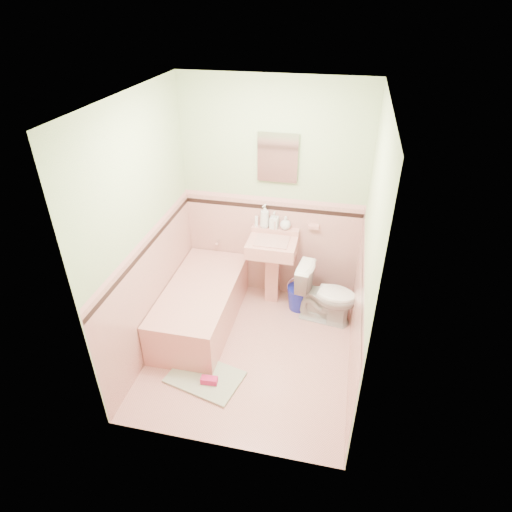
% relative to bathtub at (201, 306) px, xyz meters
% --- Properties ---
extents(floor, '(2.20, 2.20, 0.00)m').
position_rel_bathtub_xyz_m(floor, '(0.63, -0.33, -0.23)').
color(floor, '#D9978E').
rests_on(floor, ground).
extents(ceiling, '(2.20, 2.20, 0.00)m').
position_rel_bathtub_xyz_m(ceiling, '(0.63, -0.33, 2.27)').
color(ceiling, white).
rests_on(ceiling, ground).
extents(wall_back, '(2.50, 0.00, 2.50)m').
position_rel_bathtub_xyz_m(wall_back, '(0.63, 0.77, 1.02)').
color(wall_back, beige).
rests_on(wall_back, ground).
extents(wall_front, '(2.50, 0.00, 2.50)m').
position_rel_bathtub_xyz_m(wall_front, '(0.63, -1.43, 1.02)').
color(wall_front, beige).
rests_on(wall_front, ground).
extents(wall_left, '(0.00, 2.50, 2.50)m').
position_rel_bathtub_xyz_m(wall_left, '(-0.37, -0.33, 1.02)').
color(wall_left, beige).
rests_on(wall_left, ground).
extents(wall_right, '(0.00, 2.50, 2.50)m').
position_rel_bathtub_xyz_m(wall_right, '(1.63, -0.33, 1.02)').
color(wall_right, beige).
rests_on(wall_right, ground).
extents(wainscot_back, '(2.00, 0.00, 2.00)m').
position_rel_bathtub_xyz_m(wainscot_back, '(0.63, 0.76, 0.38)').
color(wainscot_back, '#DB9C93').
rests_on(wainscot_back, ground).
extents(wainscot_front, '(2.00, 0.00, 2.00)m').
position_rel_bathtub_xyz_m(wainscot_front, '(0.63, -1.42, 0.38)').
color(wainscot_front, '#DB9C93').
rests_on(wainscot_front, ground).
extents(wainscot_left, '(0.00, 2.20, 2.20)m').
position_rel_bathtub_xyz_m(wainscot_left, '(-0.36, -0.33, 0.38)').
color(wainscot_left, '#DB9C93').
rests_on(wainscot_left, ground).
extents(wainscot_right, '(0.00, 2.20, 2.20)m').
position_rel_bathtub_xyz_m(wainscot_right, '(1.62, -0.33, 0.38)').
color(wainscot_right, '#DB9C93').
rests_on(wainscot_right, ground).
extents(accent_back, '(2.00, 0.00, 2.00)m').
position_rel_bathtub_xyz_m(accent_back, '(0.63, 0.75, 0.90)').
color(accent_back, black).
rests_on(accent_back, ground).
extents(accent_front, '(2.00, 0.00, 2.00)m').
position_rel_bathtub_xyz_m(accent_front, '(0.63, -1.41, 0.90)').
color(accent_front, black).
rests_on(accent_front, ground).
extents(accent_left, '(0.00, 2.20, 2.20)m').
position_rel_bathtub_xyz_m(accent_left, '(-0.35, -0.33, 0.89)').
color(accent_left, black).
rests_on(accent_left, ground).
extents(accent_right, '(0.00, 2.20, 2.20)m').
position_rel_bathtub_xyz_m(accent_right, '(1.61, -0.33, 0.89)').
color(accent_right, black).
rests_on(accent_right, ground).
extents(cap_back, '(2.00, 0.00, 2.00)m').
position_rel_bathtub_xyz_m(cap_back, '(0.63, 0.75, 0.99)').
color(cap_back, '#D99A96').
rests_on(cap_back, ground).
extents(cap_front, '(2.00, 0.00, 2.00)m').
position_rel_bathtub_xyz_m(cap_front, '(0.63, -1.41, 0.99)').
color(cap_front, '#D99A96').
rests_on(cap_front, ground).
extents(cap_left, '(0.00, 2.20, 2.20)m').
position_rel_bathtub_xyz_m(cap_left, '(-0.35, -0.33, 1.00)').
color(cap_left, '#D99A96').
rests_on(cap_left, ground).
extents(cap_right, '(0.00, 2.20, 2.20)m').
position_rel_bathtub_xyz_m(cap_right, '(1.61, -0.33, 1.00)').
color(cap_right, '#D99A96').
rests_on(cap_right, ground).
extents(bathtub, '(0.70, 1.50, 0.45)m').
position_rel_bathtub_xyz_m(bathtub, '(0.00, 0.00, 0.00)').
color(bathtub, tan).
rests_on(bathtub, floor).
extents(tub_faucet, '(0.04, 0.12, 0.04)m').
position_rel_bathtub_xyz_m(tub_faucet, '(0.00, 0.72, 0.41)').
color(tub_faucet, silver).
rests_on(tub_faucet, wall_back).
extents(sink, '(0.53, 0.48, 0.84)m').
position_rel_bathtub_xyz_m(sink, '(0.68, 0.53, 0.19)').
color(sink, tan).
rests_on(sink, floor).
extents(sink_faucet, '(0.02, 0.02, 0.10)m').
position_rel_bathtub_xyz_m(sink_faucet, '(0.68, 0.67, 0.72)').
color(sink_faucet, silver).
rests_on(sink_faucet, sink).
extents(medicine_cabinet, '(0.37, 0.04, 0.46)m').
position_rel_bathtub_xyz_m(medicine_cabinet, '(0.68, 0.74, 1.47)').
color(medicine_cabinet, white).
rests_on(medicine_cabinet, wall_back).
extents(soap_dish, '(0.12, 0.07, 0.04)m').
position_rel_bathtub_xyz_m(soap_dish, '(1.10, 0.73, 0.72)').
color(soap_dish, tan).
rests_on(soap_dish, wall_back).
extents(soap_bottle_left, '(0.13, 0.13, 0.27)m').
position_rel_bathtub_xyz_m(soap_bottle_left, '(0.56, 0.71, 0.81)').
color(soap_bottle_left, '#B2B2B2').
rests_on(soap_bottle_left, sink).
extents(soap_bottle_mid, '(0.10, 0.10, 0.20)m').
position_rel_bathtub_xyz_m(soap_bottle_mid, '(0.66, 0.71, 0.77)').
color(soap_bottle_mid, '#B2B2B2').
rests_on(soap_bottle_mid, sink).
extents(soap_bottle_right, '(0.15, 0.15, 0.15)m').
position_rel_bathtub_xyz_m(soap_bottle_right, '(0.79, 0.71, 0.75)').
color(soap_bottle_right, '#B2B2B2').
rests_on(soap_bottle_right, sink).
extents(tube, '(0.04, 0.04, 0.12)m').
position_rel_bathtub_xyz_m(tube, '(0.46, 0.71, 0.73)').
color(tube, white).
rests_on(tube, sink).
extents(toilet, '(0.70, 0.46, 0.67)m').
position_rel_bathtub_xyz_m(toilet, '(1.32, 0.35, 0.11)').
color(toilet, white).
rests_on(toilet, floor).
extents(bucket, '(0.32, 0.32, 0.28)m').
position_rel_bathtub_xyz_m(bucket, '(1.02, 0.48, -0.08)').
color(bucket, '#171F9E').
rests_on(bucket, floor).
extents(bath_mat, '(0.76, 0.60, 0.03)m').
position_rel_bathtub_xyz_m(bath_mat, '(0.28, -0.78, -0.21)').
color(bath_mat, '#919F84').
rests_on(bath_mat, floor).
extents(shoe, '(0.16, 0.08, 0.06)m').
position_rel_bathtub_xyz_m(shoe, '(0.35, -0.84, -0.17)').
color(shoe, '#BF1E59').
rests_on(shoe, bath_mat).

